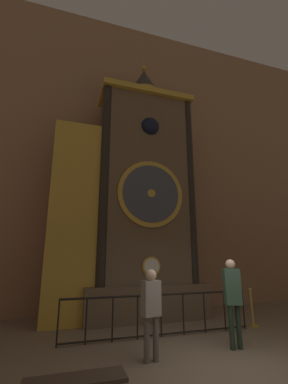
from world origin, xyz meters
The scene contains 7 objects.
ground_plane centered at (0.00, 0.00, 0.00)m, with size 28.00×28.00×0.00m, color #75604C.
cathedral_back_wall centered at (-0.09, 5.41, 6.03)m, with size 24.00×0.32×12.07m.
clock_tower centered at (-0.80, 4.18, 3.81)m, with size 5.02×1.78×9.26m.
railing_fence centered at (-0.49, 2.24, 0.54)m, with size 4.84×0.05×0.98m.
visitor_near centered at (-1.22, 0.89, 0.99)m, with size 0.37×0.27×1.64m.
visitor_far centered at (0.70, 0.98, 1.10)m, with size 0.39×0.31×1.82m.
stanchion_post centered at (2.30, 2.37, 0.32)m, with size 0.28×0.28×1.01m.
Camera 1 is at (-2.95, -4.13, 1.90)m, focal length 24.00 mm.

